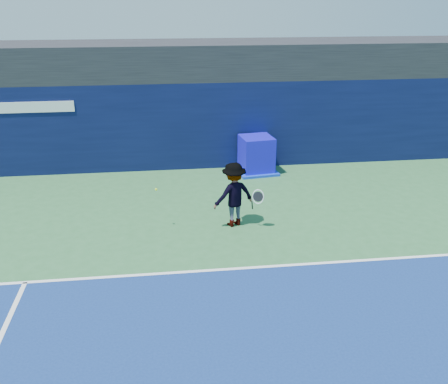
{
  "coord_description": "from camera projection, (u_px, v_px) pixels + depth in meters",
  "views": [
    {
      "loc": [
        -1.92,
        -6.68,
        5.78
      ],
      "look_at": [
        -0.41,
        5.2,
        1.0
      ],
      "focal_mm": 40.0,
      "sensor_mm": 36.0,
      "label": 1
    }
  ],
  "objects": [
    {
      "name": "ground",
      "position": [
        286.0,
        357.0,
        8.52
      ],
      "size": [
        80.0,
        80.0,
        0.0
      ],
      "primitive_type": "plane",
      "color": "#2D6536",
      "rests_on": "ground"
    },
    {
      "name": "baseline",
      "position": [
        254.0,
        267.0,
        11.28
      ],
      "size": [
        24.0,
        0.1,
        0.01
      ],
      "primitive_type": "cube",
      "color": "white",
      "rests_on": "ground"
    },
    {
      "name": "stadium_band",
      "position": [
        213.0,
        59.0,
        17.78
      ],
      "size": [
        36.0,
        3.0,
        1.2
      ],
      "primitive_type": "cube",
      "color": "black",
      "rests_on": "back_wall_assembly"
    },
    {
      "name": "back_wall_assembly",
      "position": [
        217.0,
        123.0,
        17.64
      ],
      "size": [
        36.0,
        1.03,
        3.0
      ],
      "color": "#090F35",
      "rests_on": "ground"
    },
    {
      "name": "equipment_cart",
      "position": [
        256.0,
        156.0,
        17.15
      ],
      "size": [
        1.47,
        1.47,
        1.26
      ],
      "color": "#140DC2",
      "rests_on": "ground"
    },
    {
      "name": "tennis_player",
      "position": [
        234.0,
        195.0,
        13.08
      ],
      "size": [
        1.39,
        0.99,
        1.74
      ],
      "color": "silver",
      "rests_on": "ground"
    },
    {
      "name": "tennis_ball",
      "position": [
        156.0,
        189.0,
        12.8
      ],
      "size": [
        0.06,
        0.06,
        0.06
      ],
      "color": "#D7EC1A",
      "rests_on": "ground"
    }
  ]
}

